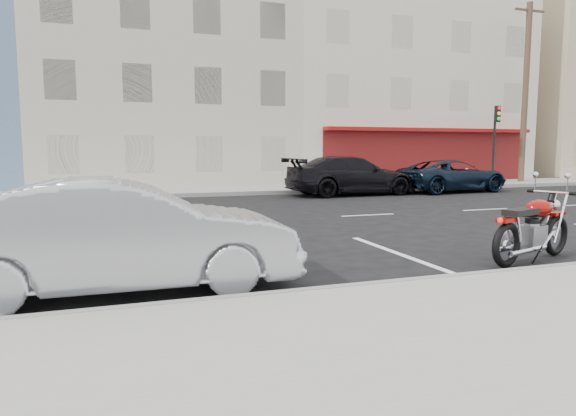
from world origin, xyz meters
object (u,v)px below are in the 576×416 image
object	(u,v)px
utility_pole	(525,92)
car_far	(351,176)
suv_far	(452,176)
motorcycle	(557,226)
sedan_silver	(123,236)
traffic_light	(495,134)
fire_hydrant	(467,175)

from	to	relation	value
utility_pole	car_far	size ratio (longest dim) A/B	1.69
utility_pole	car_far	distance (m)	12.17
suv_far	utility_pole	bearing A→B (deg)	-71.59
motorcycle	sedan_silver	bearing A→B (deg)	162.17
utility_pole	suv_far	size ratio (longest dim) A/B	1.84
motorcycle	suv_far	size ratio (longest dim) A/B	0.45
traffic_light	car_far	world-z (taller)	traffic_light
utility_pole	traffic_light	xyz separation A→B (m)	(-2.00, -0.27, -2.18)
motorcycle	sedan_silver	xyz separation A→B (m)	(-7.14, 0.04, 0.22)
suv_far	car_far	size ratio (longest dim) A/B	0.92
traffic_light	suv_far	bearing A→B (deg)	-149.90
motorcycle	car_far	world-z (taller)	car_far
sedan_silver	suv_far	distance (m)	17.95
sedan_silver	traffic_light	bearing A→B (deg)	-50.99
traffic_light	motorcycle	xyz separation A→B (m)	(-10.98, -14.22, -2.04)
utility_pole	car_far	xyz separation A→B (m)	(-11.16, -2.77, -3.97)
utility_pole	sedan_silver	size ratio (longest dim) A/B	2.02
traffic_light	motorcycle	world-z (taller)	traffic_light
utility_pole	sedan_silver	distance (m)	25.09
traffic_light	sedan_silver	bearing A→B (deg)	-141.96
motorcycle	car_far	size ratio (longest dim) A/B	0.41
sedan_silver	car_far	xyz separation A→B (m)	(8.96, 11.67, 0.04)
fire_hydrant	suv_far	distance (m)	4.01
sedan_silver	suv_far	xyz separation A→B (m)	(13.69, 11.61, -0.05)
fire_hydrant	car_far	bearing A→B (deg)	-160.78
motorcycle	suv_far	world-z (taller)	suv_far
motorcycle	car_far	distance (m)	11.86
fire_hydrant	sedan_silver	distance (m)	21.96
traffic_light	motorcycle	bearing A→B (deg)	-127.68
traffic_light	motorcycle	size ratio (longest dim) A/B	1.74
utility_pole	suv_far	xyz separation A→B (m)	(-6.43, -2.83, -4.06)
motorcycle	utility_pole	bearing A→B (deg)	30.66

